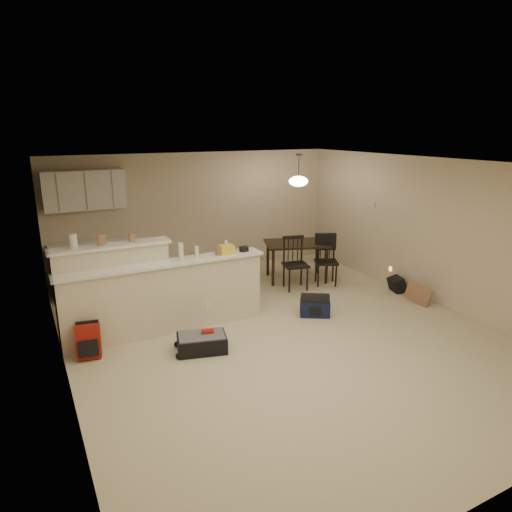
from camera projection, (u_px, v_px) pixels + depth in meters
room at (285, 253)px, 6.48m from camera, size 7.00×7.02×2.50m
breakfast_bar at (148, 294)px, 6.71m from camera, size 3.08×0.58×1.39m
upper_cabinets at (84, 190)px, 8.15m from camera, size 1.40×0.34×0.70m
kitchen_counter at (104, 268)px, 8.52m from camera, size 1.80×0.60×0.90m
thermostat at (373, 204)px, 9.07m from camera, size 0.02×0.12×0.12m
jar at (73, 241)px, 6.17m from camera, size 0.10×0.10×0.20m
cereal_box at (102, 240)px, 6.34m from camera, size 0.10×0.07×0.16m
small_box at (132, 238)px, 6.54m from camera, size 0.08×0.06×0.12m
bottle_a at (181, 251)px, 6.70m from camera, size 0.07×0.07×0.26m
bottle_b at (197, 252)px, 6.82m from camera, size 0.06×0.06×0.18m
bag_lump at (226, 249)px, 7.04m from camera, size 0.22×0.18×0.14m
pouch at (244, 249)px, 7.19m from camera, size 0.12×0.10×0.08m
extra_item_x at (226, 247)px, 7.03m from camera, size 0.05×0.05×0.21m
extra_item_y at (220, 251)px, 7.00m from camera, size 0.12×0.10×0.11m
dining_table at (297, 247)px, 9.10m from camera, size 1.44×1.19×0.77m
pendant_lamp at (298, 181)px, 8.74m from camera, size 0.36×0.36×0.62m
dining_chair_near at (296, 264)px, 8.60m from camera, size 0.52×0.50×1.00m
dining_chair_far at (326, 261)px, 8.85m from camera, size 0.56×0.55×0.97m
suitcase at (202, 343)px, 6.28m from camera, size 0.75×0.58×0.22m
red_backpack at (88, 341)px, 6.08m from camera, size 0.34×0.25×0.46m
navy_duffel at (315, 308)px, 7.45m from camera, size 0.54×0.47×0.26m
black_daypack at (397, 285)px, 8.55m from camera, size 0.30×0.36×0.27m
cardboard_sheet at (418, 294)px, 7.93m from camera, size 0.07×0.48×0.37m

